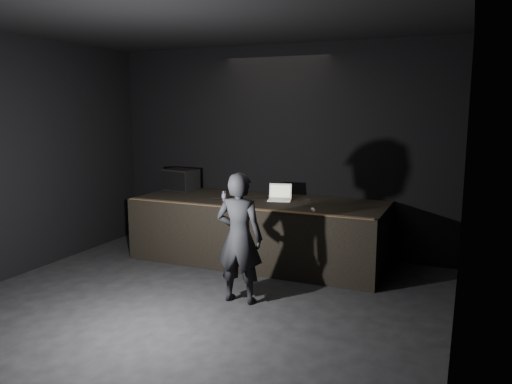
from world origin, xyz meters
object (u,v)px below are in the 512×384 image
at_px(person, 239,238).
at_px(laptop, 280,196).
at_px(stage_riser, 259,230).
at_px(beer_can, 224,196).
at_px(stage_monitor, 181,180).

bearing_deg(person, laptop, -88.57).
distance_m(stage_riser, beer_can, 0.81).
distance_m(laptop, beer_can, 0.90).
bearing_deg(laptop, stage_riser, -169.79).
height_order(stage_monitor, laptop, stage_monitor).
bearing_deg(laptop, person, -100.15).
bearing_deg(stage_riser, beer_can, -152.55).
xyz_separation_m(stage_monitor, laptop, (1.97, -0.21, -0.12)).
relative_size(stage_riser, person, 2.39).
relative_size(stage_monitor, laptop, 1.47).
bearing_deg(laptop, beer_can, -168.24).
distance_m(stage_monitor, beer_can, 1.33).
bearing_deg(beer_can, person, -56.67).
height_order(stage_monitor, beer_can, stage_monitor).
height_order(stage_riser, beer_can, beer_can).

